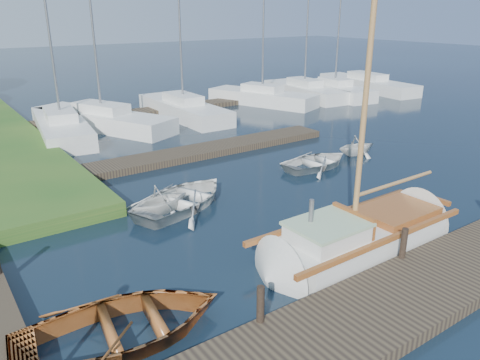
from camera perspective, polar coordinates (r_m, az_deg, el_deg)
ground at (r=15.00m, az=0.00°, el=-4.31°), size 160.00×160.00×0.00m
near_dock at (r=11.17m, az=18.49°, el=-13.83°), size 18.00×2.20×0.30m
far_dock at (r=21.13m, az=-5.68°, el=3.33°), size 14.00×1.60×0.30m
pontoon at (r=33.08m, az=-1.71°, el=9.50°), size 30.00×1.60×0.30m
mooring_post_1 at (r=9.58m, az=2.52°, el=-14.88°), size 0.16×0.16×0.80m
mooring_post_2 at (r=12.47m, az=19.33°, el=-7.27°), size 0.16×0.16×0.80m
sailboat at (r=13.21m, az=14.59°, el=-6.89°), size 7.17×2.05×9.83m
dinghy at (r=9.87m, az=-14.13°, el=-16.33°), size 4.49×3.47×0.86m
tender_a at (r=15.56m, az=-6.96°, el=-1.90°), size 4.73×4.13×0.82m
tender_b at (r=15.17m, az=-9.76°, el=-2.14°), size 2.21×1.97×1.07m
tender_c at (r=19.72m, az=9.43°, el=2.50°), size 3.34×2.45×0.67m
tender_d at (r=21.77m, az=14.08°, el=4.28°), size 2.12×1.90×0.99m
marina_boat_0 at (r=25.95m, az=-20.93°, el=6.21°), size 3.29×8.09×10.51m
marina_boat_1 at (r=27.09m, az=-16.47°, el=7.24°), size 5.74×9.03×10.59m
marina_boat_2 at (r=29.06m, az=-6.93°, el=8.74°), size 2.32×8.43×11.10m
marina_boat_4 at (r=32.89m, az=2.73°, el=10.17°), size 4.82×7.96×10.30m
marina_boat_5 at (r=35.78m, az=7.84°, el=10.83°), size 2.99×8.01×12.00m
marina_boat_6 at (r=36.53m, az=11.46°, el=10.80°), size 3.30×7.50×11.01m
marina_boat_7 at (r=40.27m, az=15.20°, el=11.33°), size 3.23×9.70×11.71m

